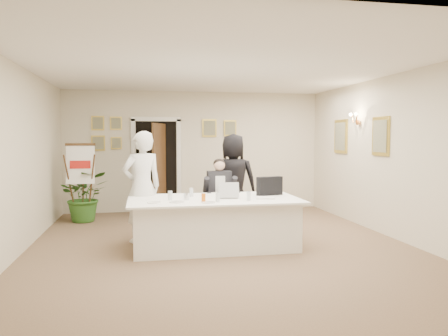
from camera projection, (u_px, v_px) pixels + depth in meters
name	position (u px, v px, depth m)	size (l,w,h in m)	color
floor	(221.00, 245.00, 6.98)	(7.00, 7.00, 0.00)	brown
ceiling	(221.00, 68.00, 6.78)	(6.00, 7.00, 0.02)	white
wall_back	(195.00, 151.00, 10.31)	(6.00, 0.10, 2.80)	beige
wall_front	(299.00, 179.00, 3.45)	(6.00, 0.10, 2.80)	beige
wall_left	(18.00, 160.00, 6.33)	(0.10, 7.00, 2.80)	beige
wall_right	(394.00, 157.00, 7.43)	(0.10, 7.00, 2.80)	beige
doorway	(157.00, 167.00, 10.00)	(1.14, 0.86, 2.20)	black
pictures_back_wall	(160.00, 132.00, 10.11)	(3.40, 0.06, 0.80)	gold
pictures_right_wall	(358.00, 136.00, 8.58)	(0.06, 2.20, 0.80)	gold
wall_sconce	(356.00, 118.00, 8.54)	(0.20, 0.30, 0.24)	#BB773C
conference_table	(214.00, 222.00, 6.87)	(2.65, 1.42, 0.78)	white
seated_man	(220.00, 195.00, 7.89)	(0.58, 0.62, 1.36)	black
flip_chart	(82.00, 187.00, 8.78)	(0.55, 0.35, 1.57)	#3B2513
standing_man	(142.00, 187.00, 7.18)	(0.67, 0.44, 1.83)	silver
standing_woman	(233.00, 180.00, 8.39)	(0.88, 0.57, 1.80)	black
potted_palm	(85.00, 196.00, 8.96)	(0.94, 0.82, 1.05)	#2C5D1F
laptop	(227.00, 189.00, 6.88)	(0.32, 0.35, 0.28)	#B7BABC
laptop_bag	(270.00, 186.00, 7.19)	(0.44, 0.12, 0.31)	black
paper_stack	(266.00, 198.00, 6.78)	(0.28, 0.20, 0.03)	white
plate_left	(154.00, 202.00, 6.34)	(0.20, 0.20, 0.01)	white
plate_mid	(177.00, 202.00, 6.39)	(0.22, 0.22, 0.01)	white
plate_near	(208.00, 202.00, 6.34)	(0.21, 0.21, 0.01)	white
glass_a	(170.00, 195.00, 6.64)	(0.07, 0.07, 0.14)	silver
glass_b	(218.00, 197.00, 6.44)	(0.07, 0.07, 0.14)	silver
glass_c	(249.00, 196.00, 6.57)	(0.06, 0.06, 0.14)	silver
glass_d	(191.00, 192.00, 7.02)	(0.06, 0.06, 0.14)	silver
oj_glass	(204.00, 198.00, 6.40)	(0.06, 0.06, 0.13)	orange
steel_jug	(186.00, 196.00, 6.64)	(0.09, 0.09, 0.11)	silver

